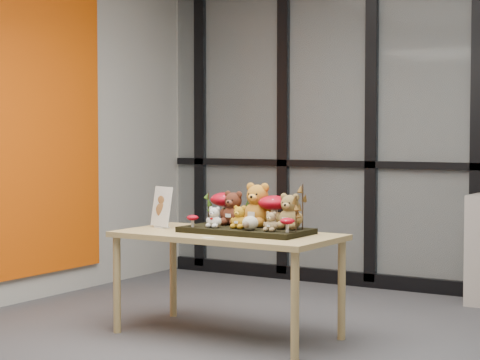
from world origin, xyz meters
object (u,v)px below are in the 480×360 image
Objects in this scene: bear_brown_medium at (233,206)px; bear_beige_small at (271,220)px; plush_cream_hedgehog at (250,222)px; mushroom_front_left at (193,220)px; mushroom_back_right at (274,210)px; mushroom_back_left at (226,206)px; bear_small_yellow at (240,216)px; display_table at (227,243)px; bear_pooh_yellow at (258,202)px; mushroom_front_right at (287,224)px; bear_tan_back at (290,209)px; bear_white_bow at (214,216)px; sign_holder at (162,209)px; diorama_tray at (246,230)px.

bear_brown_medium is 0.44m from bear_beige_small.
plush_cream_hedgehog is 1.15× the size of mushroom_front_left.
mushroom_front_left is at bearing -174.90° from bear_beige_small.
plush_cream_hedgehog is at bearing -101.73° from mushroom_back_right.
bear_small_yellow is at bearing -42.45° from mushroom_back_left.
display_table is 8.96× the size of bear_small_yellow.
mushroom_front_left is (-0.21, -0.09, 0.15)m from display_table.
mushroom_front_right is (0.34, -0.22, -0.11)m from bear_pooh_yellow.
bear_pooh_yellow reaches higher than bear_small_yellow.
bear_small_yellow is 1.19× the size of bear_beige_small.
display_table is 4.63× the size of bear_pooh_yellow.
bear_white_bow is at bearing -157.71° from bear_tan_back.
bear_tan_back is at bearing 24.63° from sign_holder.
mushroom_back_left is (-0.24, 0.22, 0.04)m from bear_small_yellow.
mushroom_front_left is (-0.46, -0.25, -0.07)m from mushroom_back_right.
mushroom_front_right is (0.51, -0.20, -0.07)m from bear_brown_medium.
plush_cream_hedgehog is at bearing -69.74° from bear_pooh_yellow.
bear_brown_medium is at bearing 133.03° from bear_small_yellow.
bear_white_bow is (-0.17, -0.03, -0.01)m from bear_small_yellow.
sign_holder is at bearing -176.74° from diorama_tray.
bear_tan_back is 0.27m from plush_cream_hedgehog.
mushroom_back_left is at bearing 173.34° from mushroom_back_right.
mushroom_back_left reaches higher than bear_small_yellow.
display_table is 0.20m from bear_white_bow.
bear_small_yellow is 0.70× the size of mushroom_back_left.
sign_holder is (-0.67, -0.14, -0.06)m from bear_pooh_yellow.
bear_white_bow reaches higher than bear_beige_small.
mushroom_back_left is 0.40m from mushroom_back_right.
bear_beige_small is 0.48× the size of sign_holder.
mushroom_front_right is at bearing 3.03° from plush_cream_hedgehog.
sign_holder is at bearing 160.60° from mushroom_front_left.
bear_pooh_yellow reaches higher than bear_brown_medium.
diorama_tray is at bearing 157.92° from bear_beige_small.
mushroom_front_left is (-0.60, -0.21, -0.08)m from bear_tan_back.
mushroom_front_left is at bearing -0.58° from sign_holder.
sign_holder reaches higher than mushroom_back_right.
sign_holder reaches higher than mushroom_back_left.
display_table is at bearing -127.27° from bear_pooh_yellow.
bear_beige_small is 0.90m from sign_holder.
plush_cream_hedgehog is at bearing 3.61° from mushroom_front_left.
bear_white_bow is at bearing -146.79° from diorama_tray.
mushroom_front_right reaches higher than mushroom_front_left.
diorama_tray is 0.23m from bear_brown_medium.
mushroom_back_left is (-0.27, 0.04, -0.04)m from bear_pooh_yellow.
plush_cream_hedgehog is 0.26m from mushroom_front_right.
mushroom_front_left is (-0.17, -0.23, -0.08)m from bear_brown_medium.
bear_brown_medium is 0.55m from mushroom_front_right.
bear_brown_medium is (-0.04, 0.14, 0.23)m from display_table.
mushroom_front_right is at bearing -20.30° from bear_brown_medium.
bear_small_yellow is at bearing 174.39° from mushroom_front_right.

